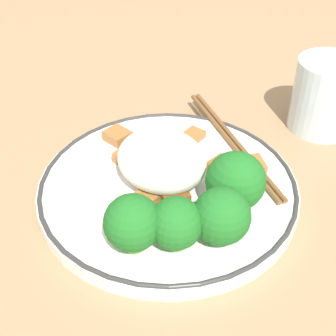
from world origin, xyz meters
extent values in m
plane|color=#9E7A56|center=(0.00, 0.00, 0.00)|extent=(3.00, 3.00, 0.00)
cylinder|color=white|center=(0.00, 0.00, 0.01)|extent=(0.27, 0.27, 0.02)
torus|color=#333333|center=(0.00, 0.00, 0.02)|extent=(0.26, 0.26, 0.00)
ellipsoid|color=white|center=(-0.01, 0.00, 0.04)|extent=(0.10, 0.09, 0.05)
cylinder|color=#72AD4C|center=(0.06, -0.07, 0.02)|extent=(0.02, 0.02, 0.01)
sphere|color=#1E6B23|center=(0.06, -0.07, 0.05)|extent=(0.05, 0.05, 0.05)
cylinder|color=#72AD4C|center=(0.07, -0.04, 0.02)|extent=(0.01, 0.01, 0.01)
sphere|color=#1E6B23|center=(0.07, -0.04, 0.04)|extent=(0.05, 0.05, 0.05)
cylinder|color=#72AD4C|center=(0.09, -0.01, 0.02)|extent=(0.01, 0.01, 0.01)
sphere|color=#1E6B23|center=(0.09, -0.01, 0.05)|extent=(0.05, 0.05, 0.05)
cylinder|color=#72AD4C|center=(0.06, 0.03, 0.02)|extent=(0.02, 0.02, 0.01)
sphere|color=#1E6B23|center=(0.06, 0.03, 0.05)|extent=(0.06, 0.06, 0.06)
cube|color=#9E6633|center=(-0.10, -0.01, 0.02)|extent=(0.03, 0.03, 0.01)
cube|color=brown|center=(0.03, -0.01, 0.02)|extent=(0.03, 0.03, 0.01)
cube|color=#9E6633|center=(0.03, 0.09, 0.02)|extent=(0.04, 0.04, 0.01)
cube|color=brown|center=(0.01, 0.06, 0.02)|extent=(0.03, 0.03, 0.01)
cube|color=#9E6633|center=(-0.05, 0.06, 0.02)|extent=(0.03, 0.04, 0.01)
cube|color=#9E6633|center=(-0.06, -0.01, 0.02)|extent=(0.04, 0.04, 0.01)
cube|color=#9E6633|center=(0.01, -0.03, 0.02)|extent=(0.03, 0.03, 0.01)
cube|color=#9E6633|center=(-0.03, 0.03, 0.02)|extent=(0.03, 0.03, 0.01)
cylinder|color=brown|center=(-0.02, 0.10, 0.02)|extent=(0.21, 0.06, 0.01)
cylinder|color=brown|center=(-0.02, 0.10, 0.02)|extent=(0.21, 0.06, 0.01)
cylinder|color=silver|center=(0.00, 0.23, 0.04)|extent=(0.08, 0.08, 0.09)
camera|label=1|loc=(0.30, -0.20, 0.33)|focal=50.00mm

